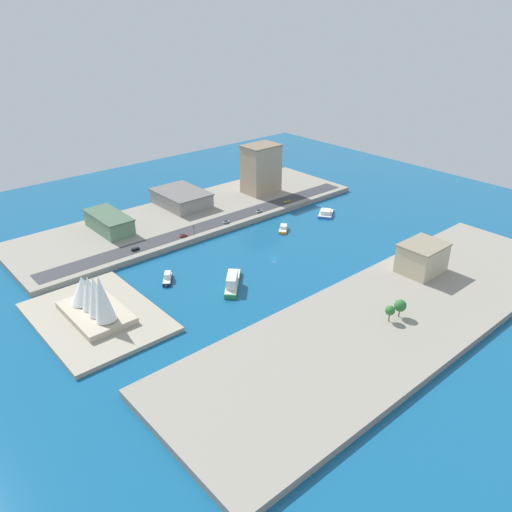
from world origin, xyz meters
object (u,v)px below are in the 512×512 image
object	(u,v)px
sedan_silver	(226,222)
pickup_red	(183,235)
water_taxi_orange	(283,229)
taxi_yellow_cab	(287,201)
catamaran_blue	(326,213)
suv_black	(135,249)
van_white	(259,211)
opera_landmark	(93,298)
patrol_launch_navy	(168,278)
apartment_midrise_tan	(261,169)
carpark_squat_concrete	(181,198)
office_block_beige	(422,258)
traffic_light_waterfront	(194,229)
terminal_long_green	(109,222)
ferry_green_doubledeck	(232,281)

from	to	relation	value
sedan_silver	pickup_red	bearing A→B (deg)	89.35
water_taxi_orange	taxi_yellow_cab	distance (m)	42.94
water_taxi_orange	pickup_red	bearing A→B (deg)	63.92
catamaran_blue	suv_black	world-z (taller)	suv_black
van_white	suv_black	xyz separation A→B (m)	(1.73, 92.06, 0.01)
suv_black	opera_landmark	size ratio (longest dim) A/B	0.13
patrol_launch_navy	sedan_silver	size ratio (longest dim) A/B	2.92
apartment_midrise_tan	van_white	world-z (taller)	apartment_midrise_tan
carpark_squat_concrete	office_block_beige	distance (m)	169.44
office_block_beige	traffic_light_waterfront	world-z (taller)	office_block_beige
carpark_squat_concrete	van_white	distance (m)	55.80
apartment_midrise_tan	taxi_yellow_cab	bearing A→B (deg)	178.23
traffic_light_waterfront	carpark_squat_concrete	bearing A→B (deg)	-25.48
terminal_long_green	taxi_yellow_cab	distance (m)	122.83
taxi_yellow_cab	opera_landmark	distance (m)	171.38
office_block_beige	water_taxi_orange	bearing A→B (deg)	7.99
van_white	water_taxi_orange	bearing A→B (deg)	172.25
catamaran_blue	taxi_yellow_cab	size ratio (longest dim) A/B	3.84
catamaran_blue	carpark_squat_concrete	size ratio (longest dim) A/B	0.46
sedan_silver	pickup_red	world-z (taller)	sedan_silver
office_block_beige	pickup_red	world-z (taller)	office_block_beige
apartment_midrise_tan	opera_landmark	size ratio (longest dim) A/B	0.95
office_block_beige	terminal_long_green	bearing A→B (deg)	32.22
patrol_launch_navy	traffic_light_waterfront	world-z (taller)	traffic_light_waterfront
apartment_midrise_tan	opera_landmark	distance (m)	182.19
ferry_green_doubledeck	traffic_light_waterfront	bearing A→B (deg)	-16.38
van_white	pickup_red	world-z (taller)	van_white
apartment_midrise_tan	van_white	size ratio (longest dim) A/B	7.97
patrol_launch_navy	water_taxi_orange	distance (m)	90.75
water_taxi_orange	suv_black	bearing A→B (deg)	71.37
carpark_squat_concrete	sedan_silver	bearing A→B (deg)	-176.32
suv_black	ferry_green_doubledeck	bearing A→B (deg)	-162.71
patrol_launch_navy	apartment_midrise_tan	world-z (taller)	apartment_midrise_tan
opera_landmark	terminal_long_green	bearing A→B (deg)	-30.39
terminal_long_green	suv_black	distance (m)	36.35
water_taxi_orange	pickup_red	xyz separation A→B (m)	(27.92, 57.04, 2.92)
catamaran_blue	van_white	xyz separation A→B (m)	(27.66, 36.61, 2.81)
catamaran_blue	terminal_long_green	distance (m)	142.36
water_taxi_orange	sedan_silver	world-z (taller)	sedan_silver
apartment_midrise_tan	taxi_yellow_cab	distance (m)	33.49
suv_black	pickup_red	bearing A→B (deg)	-93.34
patrol_launch_navy	office_block_beige	size ratio (longest dim) A/B	0.53
apartment_midrise_tan	sedan_silver	xyz separation A→B (m)	(-30.63, 56.90, -16.67)
taxi_yellow_cab	carpark_squat_concrete	bearing A→B (deg)	52.83
apartment_midrise_tan	traffic_light_waterfront	xyz separation A→B (m)	(-33.38, 83.28, -13.32)
taxi_yellow_cab	suv_black	distance (m)	119.60
taxi_yellow_cab	sedan_silver	bearing A→B (deg)	91.69
suv_black	traffic_light_waterfront	distance (m)	37.69
van_white	traffic_light_waterfront	xyz separation A→B (m)	(-3.21, 54.85, 3.39)
van_white	carpark_squat_concrete	bearing A→B (deg)	34.41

